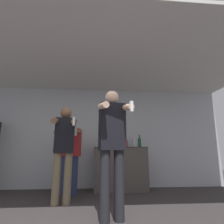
{
  "coord_description": "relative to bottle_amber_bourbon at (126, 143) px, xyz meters",
  "views": [
    {
      "loc": [
        0.18,
        -1.86,
        0.84
      ],
      "look_at": [
        0.38,
        0.58,
        1.42
      ],
      "focal_mm": 28.0,
      "sensor_mm": 36.0,
      "label": 1
    }
  ],
  "objects": [
    {
      "name": "person_spectator_back",
      "position": [
        -1.27,
        -0.34,
        -0.15
      ],
      "size": [
        0.53,
        0.56,
        1.56
      ],
      "color": "navy",
      "rests_on": "ground_plane"
    },
    {
      "name": "person_woman_foreground",
      "position": [
        -0.48,
        -1.79,
        -0.09
      ],
      "size": [
        0.48,
        0.51,
        1.74
      ],
      "color": "black",
      "rests_on": "ground_plane"
    },
    {
      "name": "counter",
      "position": [
        -0.14,
        0.08,
        -0.58
      ],
      "size": [
        1.25,
        0.62,
        0.98
      ],
      "color": "#47423D",
      "rests_on": "ground_plane"
    },
    {
      "name": "person_man_side",
      "position": [
        -1.28,
        -1.0,
        -0.11
      ],
      "size": [
        0.46,
        0.52,
        1.68
      ],
      "color": "#75664C",
      "rests_on": "ground_plane"
    },
    {
      "name": "bottle_green_wine",
      "position": [
        0.21,
        0.0,
        0.02
      ],
      "size": [
        0.07,
        0.07,
        0.29
      ],
      "color": "silver",
      "rests_on": "counter"
    },
    {
      "name": "bottle_amber_bourbon",
      "position": [
        0.0,
        0.0,
        0.0
      ],
      "size": [
        0.09,
        0.09,
        0.24
      ],
      "color": "maroon",
      "rests_on": "counter"
    },
    {
      "name": "ceiling_slab",
      "position": [
        -0.86,
        -0.99,
        1.5
      ],
      "size": [
        7.0,
        3.26,
        0.05
      ],
      "color": "silver",
      "rests_on": "wall_back"
    },
    {
      "name": "bottle_tall_gin",
      "position": [
        -0.39,
        -0.0,
        0.01
      ],
      "size": [
        0.06,
        0.06,
        0.28
      ],
      "color": "maroon",
      "rests_on": "counter"
    },
    {
      "name": "bottle_red_label",
      "position": [
        0.33,
        0.0,
        0.03
      ],
      "size": [
        0.08,
        0.08,
        0.32
      ],
      "color": "#194723",
      "rests_on": "counter"
    },
    {
      "name": "wall_back",
      "position": [
        -0.86,
        0.41,
        0.2
      ],
      "size": [
        7.0,
        0.06,
        2.55
      ],
      "color": "#B2B7BC",
      "rests_on": "ground_plane"
    },
    {
      "name": "bottle_dark_rum",
      "position": [
        -0.62,
        0.0,
        0.03
      ],
      "size": [
        0.08,
        0.08,
        0.31
      ],
      "color": "silver",
      "rests_on": "counter"
    }
  ]
}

